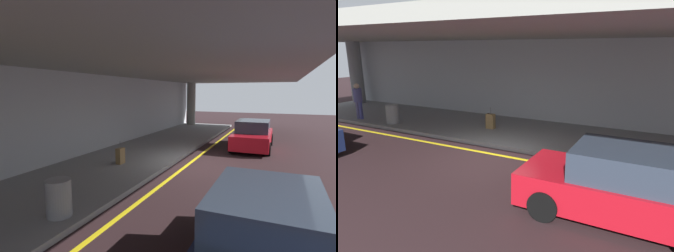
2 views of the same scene
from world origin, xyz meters
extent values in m
plane|color=black|center=(0.00, 0.00, 0.00)|extent=(60.00, 60.00, 0.00)
cube|color=gray|center=(0.00, 3.10, 0.07)|extent=(26.00, 4.20, 0.15)
cube|color=yellow|center=(0.00, 0.48, 0.00)|extent=(26.00, 0.14, 0.01)
cylinder|color=gray|center=(12.00, 4.39, 1.97)|extent=(0.75, 0.75, 3.65)
cube|color=#989B92|center=(0.00, 2.60, 3.95)|extent=(28.00, 13.20, 0.30)
cube|color=#AFB4B9|center=(0.00, 5.35, 1.90)|extent=(26.00, 0.30, 3.80)
cube|color=#B2101D|center=(4.07, -1.62, 0.55)|extent=(4.10, 1.80, 0.70)
cube|color=#2D3847|center=(4.17, -1.62, 1.20)|extent=(2.10, 1.60, 0.60)
cylinder|color=black|center=(5.42, -0.77, 0.32)|extent=(0.64, 0.22, 0.64)
cylinder|color=black|center=(5.42, -2.47, 0.32)|extent=(0.64, 0.22, 0.64)
cylinder|color=black|center=(2.72, -0.77, 0.32)|extent=(0.64, 0.22, 0.64)
cylinder|color=black|center=(2.72, -2.47, 0.32)|extent=(0.64, 0.22, 0.64)
cube|color=#2D3847|center=(-6.23, -2.82, 1.20)|extent=(2.10, 1.60, 0.60)
cylinder|color=black|center=(-4.98, -1.97, 0.32)|extent=(0.64, 0.22, 0.64)
cylinder|color=black|center=(-4.98, -3.67, 0.32)|extent=(0.64, 0.22, 0.64)
cube|color=olive|center=(-1.64, 2.82, 0.46)|extent=(0.36, 0.22, 0.62)
cylinder|color=slate|center=(-1.64, 2.82, 0.91)|extent=(0.02, 0.02, 0.28)
cylinder|color=gray|center=(-6.00, 1.59, 0.57)|extent=(0.56, 0.56, 0.85)
camera|label=1|loc=(-10.32, -2.96, 2.95)|focal=28.41mm
camera|label=2|loc=(4.60, -7.65, 3.40)|focal=32.10mm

